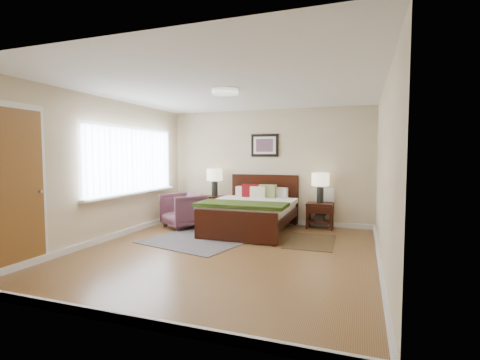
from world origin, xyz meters
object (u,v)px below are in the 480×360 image
at_px(nightstand_right, 320,212).
at_px(lamp_right, 320,182).
at_px(bed, 252,207).
at_px(lamp_left, 215,177).
at_px(nightstand_left, 214,201).
at_px(armchair, 184,210).
at_px(rug_persian, 212,236).

bearing_deg(nightstand_right, lamp_right, 90.00).
bearing_deg(bed, lamp_left, 146.70).
relative_size(bed, nightstand_left, 3.38).
xyz_separation_m(bed, nightstand_right, (1.24, 0.72, -0.16)).
height_order(lamp_right, armchair, lamp_right).
xyz_separation_m(nightstand_left, lamp_right, (2.35, 0.02, 0.50)).
relative_size(lamp_right, armchair, 0.78).
height_order(nightstand_right, lamp_right, lamp_right).
bearing_deg(armchair, rug_persian, 2.88).
distance_m(bed, lamp_left, 1.44).
xyz_separation_m(lamp_left, rug_persian, (0.54, -1.37, -1.01)).
xyz_separation_m(bed, rug_persian, (-0.58, -0.64, -0.48)).
relative_size(lamp_left, rug_persian, 0.26).
bearing_deg(lamp_left, armchair, -112.07).
xyz_separation_m(nightstand_left, lamp_left, (0.00, 0.02, 0.55)).
distance_m(lamp_left, armchair, 1.12).
bearing_deg(bed, rug_persian, -132.13).
xyz_separation_m(armchair, rug_persian, (0.88, -0.53, -0.35)).
bearing_deg(lamp_left, rug_persian, -68.67).
bearing_deg(nightstand_left, nightstand_right, 0.18).
height_order(nightstand_right, armchair, armchair).
relative_size(nightstand_left, rug_persian, 0.25).
relative_size(bed, nightstand_right, 3.70).
xyz_separation_m(bed, armchair, (-1.46, -0.11, -0.13)).
bearing_deg(nightstand_right, bed, -149.77).
height_order(bed, nightstand_left, bed).
distance_m(nightstand_left, lamp_left, 0.56).
bearing_deg(lamp_left, bed, -33.30).
relative_size(nightstand_left, lamp_left, 0.95).
distance_m(nightstand_right, lamp_right, 0.63).
distance_m(nightstand_left, rug_persian, 1.53).
xyz_separation_m(nightstand_right, armchair, (-2.69, -0.83, 0.02)).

